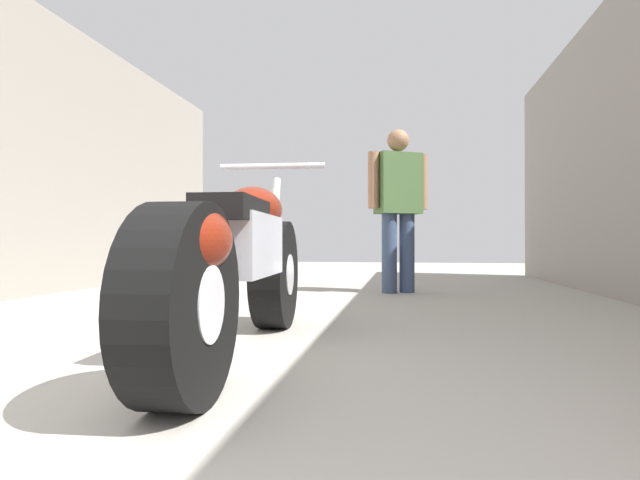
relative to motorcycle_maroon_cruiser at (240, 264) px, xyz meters
name	(u,v)px	position (x,y,z in m)	size (l,w,h in m)	color
ground_plane	(308,304)	(-0.07, 2.00, -0.43)	(18.33, 18.33, 0.00)	#A8A399
garage_partition_left	(23,147)	(-2.84, 2.00, 1.01)	(0.08, 8.40, 2.88)	gray
motorcycle_maroon_cruiser	(240,264)	(0.00, 0.00, 0.00)	(0.64, 2.15, 1.00)	black
mechanic_in_blue	(398,200)	(0.68, 3.08, 0.54)	(0.65, 0.43, 1.71)	#384766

